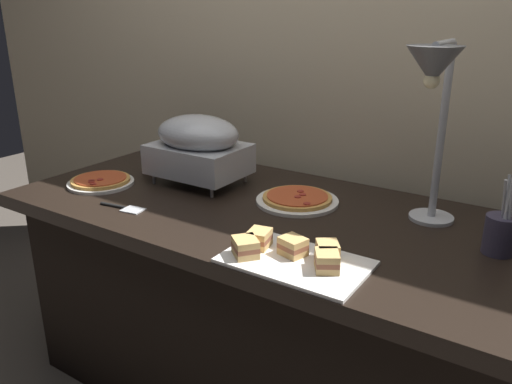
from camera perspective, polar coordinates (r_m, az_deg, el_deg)
back_wall at (r=2.06m, az=9.98°, el=13.78°), size 4.40×0.04×2.40m
buffet_table at (r=1.90m, az=2.24°, el=-12.62°), size 1.90×0.84×0.76m
chafing_dish at (r=1.98m, az=-6.39°, el=5.13°), size 0.35×0.26×0.26m
heat_lamp at (r=1.51m, az=19.12°, el=10.86°), size 0.15×0.32×0.56m
pizza_plate_front at (r=1.80m, az=4.58°, el=-0.81°), size 0.29×0.29×0.03m
pizza_plate_center at (r=2.07m, az=-16.79°, el=1.13°), size 0.25×0.25×0.03m
sandwich_platter at (r=1.39m, az=3.97°, el=-6.95°), size 0.38×0.24×0.06m
sauce_cup_near at (r=2.18m, az=-11.64°, el=2.63°), size 0.06×0.06×0.03m
utensil_holder at (r=1.57m, az=25.37°, el=-4.14°), size 0.08×0.08×0.23m
serving_spatula at (r=1.81m, az=-14.47°, el=-1.70°), size 0.17×0.07×0.01m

